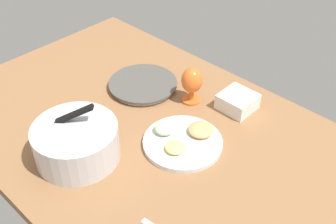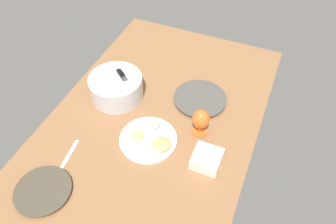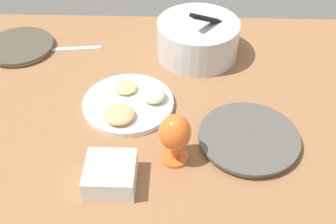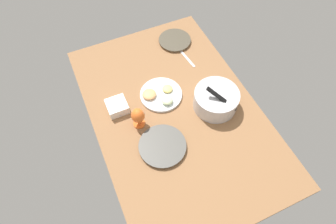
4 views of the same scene
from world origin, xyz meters
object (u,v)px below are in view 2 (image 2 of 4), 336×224
object	(u,v)px
hurricane_glass_orange	(201,120)
dinner_plate_left	(43,191)
fruit_platter	(150,138)
square_bowl_white	(207,159)
dinner_plate_right	(200,99)
mixing_bowl	(116,86)

from	to	relation	value
hurricane_glass_orange	dinner_plate_left	bearing A→B (deg)	138.22
fruit_platter	hurricane_glass_orange	xyz separation A→B (cm)	(14.32, -20.85, 7.62)
square_bowl_white	dinner_plate_right	bearing A→B (deg)	23.05
mixing_bowl	hurricane_glass_orange	distance (cm)	50.90
dinner_plate_left	mixing_bowl	xyz separation A→B (cm)	(64.70, -1.14, 5.85)
mixing_bowl	hurricane_glass_orange	world-z (taller)	mixing_bowl
mixing_bowl	fruit_platter	bearing A→B (deg)	-125.98
mixing_bowl	dinner_plate_right	bearing A→B (deg)	-72.45
dinner_plate_left	mixing_bowl	world-z (taller)	mixing_bowl
dinner_plate_right	fruit_platter	size ratio (longest dim) A/B	1.01
dinner_plate_left	fruit_platter	distance (cm)	53.03
dinner_plate_right	fruit_platter	bearing A→B (deg)	158.39
mixing_bowl	hurricane_glass_orange	size ratio (longest dim) A/B	1.88
mixing_bowl	fruit_platter	xyz separation A→B (cm)	(-21.41, -29.50, -5.33)
dinner_plate_right	hurricane_glass_orange	distance (cm)	23.33
dinner_plate_left	dinner_plate_right	distance (cm)	90.21
fruit_platter	hurricane_glass_orange	bearing A→B (deg)	-55.51
dinner_plate_left	square_bowl_white	xyz separation A→B (cm)	(41.48, -60.29, 2.50)
dinner_plate_left	dinner_plate_right	size ratio (longest dim) A/B	0.86
mixing_bowl	fruit_platter	distance (cm)	36.84
fruit_platter	hurricane_glass_orange	size ratio (longest dim) A/B	1.86
dinner_plate_left	fruit_platter	world-z (taller)	fruit_platter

